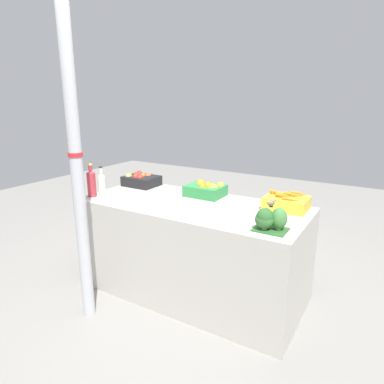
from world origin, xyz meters
The scene contains 10 objects.
ground_plane centered at (0.00, 0.00, 0.00)m, with size 10.00×10.00×0.00m, color gray.
market_table centered at (0.00, 0.00, 0.42)m, with size 1.92×0.86×0.83m, color #B7B2A8.
support_pole centered at (-0.55, -0.72, 1.19)m, with size 0.10×0.10×2.37m.
apple_crate centered at (-0.77, 0.26, 0.89)m, with size 0.33×0.26×0.13m.
orange_crate centered at (-0.01, 0.27, 0.89)m, with size 0.33×0.26×0.14m.
carrot_crate centered at (0.73, 0.26, 0.89)m, with size 0.33×0.26×0.14m.
broccoli_pile centered at (0.76, -0.26, 0.92)m, with size 0.22×0.18×0.16m.
juice_bottle_ruby centered at (-0.89, -0.28, 0.96)m, with size 0.08×0.08×0.30m.
juice_bottle_cloudy centered at (-0.76, -0.28, 0.96)m, with size 0.06×0.06×0.29m.
sparrow_bird centered at (0.76, -0.25, 1.02)m, with size 0.04×0.14×0.05m.
Camera 1 is at (1.43, -2.37, 1.69)m, focal length 32.00 mm.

